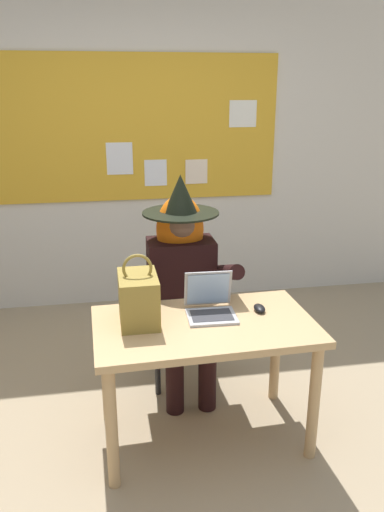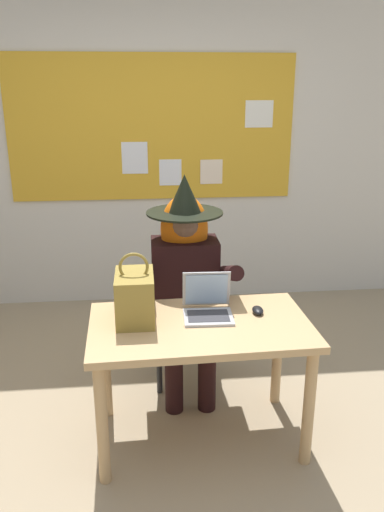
% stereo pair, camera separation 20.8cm
% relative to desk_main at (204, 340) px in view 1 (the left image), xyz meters
% --- Properties ---
extents(ground_plane, '(24.00, 24.00, 0.00)m').
position_rel_desk_main_xyz_m(ground_plane, '(-0.18, -0.03, -0.61)').
color(ground_plane, tan).
extents(wall_back_bulletin, '(5.50, 2.24, 2.95)m').
position_rel_desk_main_xyz_m(wall_back_bulletin, '(-0.18, 2.05, 0.87)').
color(wall_back_bulletin, silver).
rests_on(wall_back_bulletin, ground).
extents(desk_main, '(1.18, 0.72, 0.71)m').
position_rel_desk_main_xyz_m(desk_main, '(0.00, 0.00, 0.00)').
color(desk_main, tan).
rests_on(desk_main, ground).
extents(chair_at_desk, '(0.45, 0.45, 0.91)m').
position_rel_desk_main_xyz_m(chair_at_desk, '(-0.02, 0.70, -0.10)').
color(chair_at_desk, '#2D3347').
rests_on(chair_at_desk, ground).
extents(person_costumed, '(0.59, 0.70, 1.39)m').
position_rel_desk_main_xyz_m(person_costumed, '(-0.03, 0.58, 0.18)').
color(person_costumed, black).
rests_on(person_costumed, ground).
extents(laptop, '(0.27, 0.27, 0.22)m').
position_rel_desk_main_xyz_m(laptop, '(0.05, 0.10, 0.15)').
color(laptop, '#B7B7BC').
rests_on(laptop, desk_main).
extents(computer_mouse, '(0.06, 0.11, 0.03)m').
position_rel_desk_main_xyz_m(computer_mouse, '(0.33, 0.09, 0.12)').
color(computer_mouse, black).
rests_on(computer_mouse, desk_main).
extents(handbag, '(0.20, 0.30, 0.38)m').
position_rel_desk_main_xyz_m(handbag, '(-0.34, 0.08, 0.24)').
color(handbag, olive).
rests_on(handbag, desk_main).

